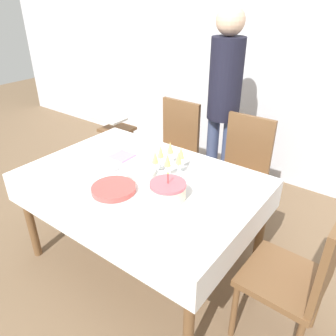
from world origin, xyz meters
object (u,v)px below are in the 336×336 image
dining_chair_right_end (301,274)px  high_chair (116,136)px  birthday_cake (168,190)px  plate_stack_dessert (141,173)px  champagne_tray (169,161)px  dining_chair_far_right (241,169)px  plate_stack_main (114,189)px  dining_chair_far_left (174,148)px  person_standing (224,93)px

dining_chair_right_end → high_chair: bearing=159.2°
birthday_cake → plate_stack_dessert: bearing=161.1°
dining_chair_right_end → champagne_tray: dining_chair_right_end is taller
birthday_cake → high_chair: size_ratio=0.31×
dining_chair_far_right → plate_stack_main: size_ratio=3.48×
dining_chair_far_right → champagne_tray: (-0.24, -0.70, 0.29)m
dining_chair_far_left → birthday_cake: bearing=-56.0°
dining_chair_far_left → dining_chair_far_right: (0.69, -0.00, 0.00)m
birthday_cake → person_standing: (-0.27, 1.17, 0.28)m
dining_chair_far_right → plate_stack_dessert: dining_chair_far_right is taller
birthday_cake → plate_stack_dessert: 0.33m
dining_chair_right_end → high_chair: dining_chair_right_end is taller
dining_chair_far_left → champagne_tray: dining_chair_far_left is taller
dining_chair_far_left → plate_stack_dessert: size_ratio=4.70×
birthday_cake → person_standing: bearing=103.0°
dining_chair_far_left → person_standing: size_ratio=0.55×
dining_chair_far_right → high_chair: (-1.42, -0.03, -0.05)m
birthday_cake → dining_chair_far_right: bearing=87.0°
dining_chair_far_left → birthday_cake: 1.18m
birthday_cake → plate_stack_dessert: (-0.31, 0.11, -0.03)m
dining_chair_far_left → plate_stack_main: bearing=-73.4°
dining_chair_far_right → plate_stack_dessert: 0.95m
dining_chair_far_right → champagne_tray: 0.79m
dining_chair_right_end → plate_stack_dessert: 1.14m
dining_chair_right_end → champagne_tray: bearing=170.5°
person_standing → high_chair: size_ratio=2.47×
birthday_cake → champagne_tray: champagne_tray is taller
high_chair → plate_stack_main: bearing=-45.1°
plate_stack_main → plate_stack_dessert: (0.01, 0.25, 0.00)m
dining_chair_right_end → high_chair: size_ratio=1.36×
birthday_cake → plate_stack_main: size_ratio=0.79×
dining_chair_far_right → person_standing: bearing=146.0°
dining_chair_right_end → birthday_cake: 0.85m
plate_stack_main → high_chair: (-1.06, 1.06, -0.27)m
dining_chair_far_right → birthday_cake: 0.99m
dining_chair_far_left → dining_chair_right_end: size_ratio=1.00×
dining_chair_far_left → plate_stack_dessert: dining_chair_far_left is taller
birthday_cake → person_standing: size_ratio=0.13×
dining_chair_far_left → plate_stack_dessert: (0.33, -0.85, 0.23)m
person_standing → high_chair: bearing=-167.2°
plate_stack_dessert → high_chair: plate_stack_dessert is taller
dining_chair_far_right → plate_stack_dessert: size_ratio=4.70×
dining_chair_far_left → high_chair: (-0.73, -0.03, -0.05)m
birthday_cake → high_chair: birthday_cake is taller
dining_chair_right_end → birthday_cake: size_ratio=4.38×
birthday_cake → high_chair: (-1.37, 0.92, -0.31)m
dining_chair_far_right → person_standing: person_standing is taller
champagne_tray → person_standing: bearing=95.2°
plate_stack_main → person_standing: person_standing is taller
birthday_cake → dining_chair_right_end: bearing=6.4°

